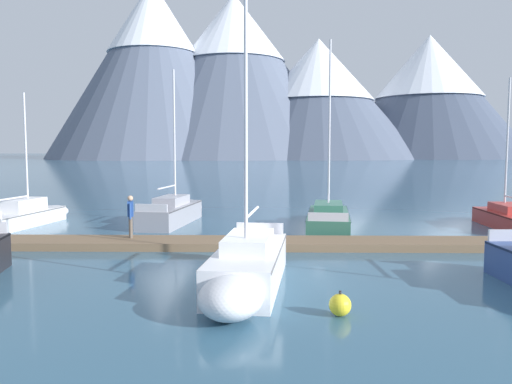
{
  "coord_description": "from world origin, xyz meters",
  "views": [
    {
      "loc": [
        1.46,
        -15.54,
        3.87
      ],
      "look_at": [
        0.0,
        6.0,
        2.0
      ],
      "focal_mm": 35.53,
      "sensor_mm": 36.0,
      "label": 1
    }
  ],
  "objects_px": {
    "sailboat_mid_dock_starboard": "(246,268)",
    "sailboat_far_berth": "(328,216)",
    "sailboat_mid_dock_port": "(175,211)",
    "person_on_dock": "(131,214)",
    "sailboat_end_of_dock": "(508,217)",
    "mooring_buoy_channel_marker": "(340,305)",
    "sailboat_nearest_berth": "(27,214)"
  },
  "relations": [
    {
      "from": "sailboat_mid_dock_starboard",
      "to": "sailboat_far_berth",
      "type": "height_order",
      "value": "sailboat_far_berth"
    },
    {
      "from": "sailboat_nearest_berth",
      "to": "sailboat_mid_dock_starboard",
      "type": "distance_m",
      "value": 16.44
    },
    {
      "from": "sailboat_nearest_berth",
      "to": "sailboat_end_of_dock",
      "type": "height_order",
      "value": "sailboat_end_of_dock"
    },
    {
      "from": "sailboat_nearest_berth",
      "to": "sailboat_mid_dock_port",
      "type": "height_order",
      "value": "sailboat_mid_dock_port"
    },
    {
      "from": "sailboat_end_of_dock",
      "to": "mooring_buoy_channel_marker",
      "type": "distance_m",
      "value": 16.88
    },
    {
      "from": "sailboat_mid_dock_port",
      "to": "person_on_dock",
      "type": "distance_m",
      "value": 6.33
    },
    {
      "from": "sailboat_mid_dock_port",
      "to": "sailboat_mid_dock_starboard",
      "type": "relative_size",
      "value": 0.91
    },
    {
      "from": "sailboat_mid_dock_port",
      "to": "sailboat_far_berth",
      "type": "distance_m",
      "value": 7.98
    },
    {
      "from": "sailboat_far_berth",
      "to": "person_on_dock",
      "type": "distance_m",
      "value": 9.78
    },
    {
      "from": "person_on_dock",
      "to": "mooring_buoy_channel_marker",
      "type": "bearing_deg",
      "value": -47.25
    },
    {
      "from": "sailboat_mid_dock_port",
      "to": "mooring_buoy_channel_marker",
      "type": "bearing_deg",
      "value": -63.49
    },
    {
      "from": "sailboat_mid_dock_port",
      "to": "sailboat_end_of_dock",
      "type": "relative_size",
      "value": 1.08
    },
    {
      "from": "sailboat_nearest_berth",
      "to": "sailboat_end_of_dock",
      "type": "xyz_separation_m",
      "value": [
        24.0,
        0.83,
        -0.02
      ]
    },
    {
      "from": "sailboat_nearest_berth",
      "to": "sailboat_end_of_dock",
      "type": "relative_size",
      "value": 0.91
    },
    {
      "from": "sailboat_end_of_dock",
      "to": "person_on_dock",
      "type": "distance_m",
      "value": 18.02
    },
    {
      "from": "sailboat_mid_dock_starboard",
      "to": "sailboat_end_of_dock",
      "type": "distance_m",
      "value": 16.83
    },
    {
      "from": "sailboat_nearest_berth",
      "to": "sailboat_end_of_dock",
      "type": "distance_m",
      "value": 24.01
    },
    {
      "from": "sailboat_mid_dock_port",
      "to": "person_on_dock",
      "type": "height_order",
      "value": "sailboat_mid_dock_port"
    },
    {
      "from": "sailboat_nearest_berth",
      "to": "sailboat_mid_dock_port",
      "type": "distance_m",
      "value": 7.4
    },
    {
      "from": "sailboat_mid_dock_port",
      "to": "person_on_dock",
      "type": "xyz_separation_m",
      "value": [
        -0.33,
        -6.29,
        0.67
      ]
    },
    {
      "from": "sailboat_mid_dock_port",
      "to": "sailboat_end_of_dock",
      "type": "height_order",
      "value": "sailboat_mid_dock_port"
    },
    {
      "from": "sailboat_mid_dock_port",
      "to": "mooring_buoy_channel_marker",
      "type": "height_order",
      "value": "sailboat_mid_dock_port"
    },
    {
      "from": "sailboat_nearest_berth",
      "to": "sailboat_mid_dock_starboard",
      "type": "relative_size",
      "value": 0.76
    },
    {
      "from": "sailboat_end_of_dock",
      "to": "sailboat_far_berth",
      "type": "bearing_deg",
      "value": -176.26
    },
    {
      "from": "sailboat_nearest_berth",
      "to": "person_on_dock",
      "type": "distance_m",
      "value": 8.57
    },
    {
      "from": "sailboat_far_berth",
      "to": "sailboat_end_of_dock",
      "type": "bearing_deg",
      "value": 3.74
    },
    {
      "from": "sailboat_nearest_berth",
      "to": "person_on_dock",
      "type": "xyz_separation_m",
      "value": [
        6.95,
        -4.96,
        0.74
      ]
    },
    {
      "from": "sailboat_far_berth",
      "to": "mooring_buoy_channel_marker",
      "type": "xyz_separation_m",
      "value": [
        -0.72,
        -13.36,
        -0.26
      ]
    },
    {
      "from": "mooring_buoy_channel_marker",
      "to": "sailboat_nearest_berth",
      "type": "bearing_deg",
      "value": 137.87
    },
    {
      "from": "sailboat_nearest_berth",
      "to": "person_on_dock",
      "type": "relative_size",
      "value": 3.93
    },
    {
      "from": "sailboat_mid_dock_port",
      "to": "sailboat_nearest_berth",
      "type": "bearing_deg",
      "value": -169.64
    },
    {
      "from": "sailboat_far_berth",
      "to": "mooring_buoy_channel_marker",
      "type": "relative_size",
      "value": 15.25
    }
  ]
}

